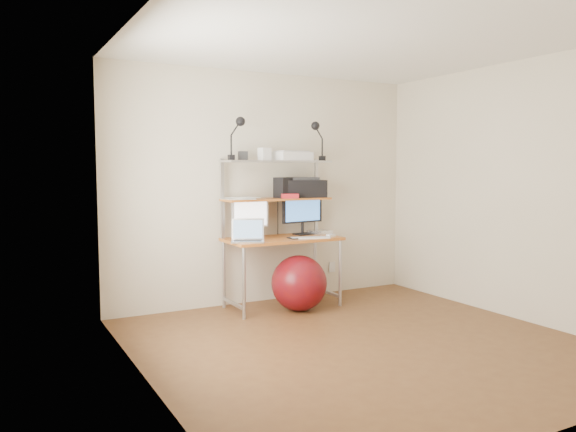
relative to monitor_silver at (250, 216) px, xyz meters
name	(u,v)px	position (x,y,z in m)	size (l,w,h in m)	color
room	(364,195)	(0.31, -1.57, 0.28)	(3.60, 3.60, 3.60)	brown
computer_desk	(280,217)	(0.31, -0.07, -0.02)	(1.20, 0.60, 1.57)	#C46E26
wall_outlet	(332,267)	(1.16, 0.21, -0.67)	(0.08, 0.01, 0.12)	silver
monitor_silver	(250,216)	(0.00, 0.00, 0.00)	(0.40, 0.15, 0.44)	silver
monitor_black	(302,210)	(0.64, 0.01, 0.03)	(0.53, 0.17, 0.53)	black
laptop	(248,237)	(-0.13, -0.24, -0.19)	(0.40, 0.37, 0.28)	silver
keyboard	(310,238)	(0.54, -0.32, -0.23)	(0.41, 0.12, 0.01)	silver
mouse	(331,236)	(0.80, -0.31, -0.22)	(0.09, 0.06, 0.03)	silver
mac_mini	(320,232)	(0.84, -0.03, -0.21)	(0.21, 0.21, 0.04)	silver
phone	(293,238)	(0.37, -0.26, -0.23)	(0.08, 0.14, 0.01)	black
printer	(303,188)	(0.65, 0.03, 0.28)	(0.52, 0.41, 0.22)	black
nas_cube	(283,188)	(0.39, -0.01, 0.29)	(0.15, 0.15, 0.22)	black
red_box	(289,196)	(0.41, -0.11, 0.20)	(0.18, 0.12, 0.05)	red
scanner	(291,156)	(0.49, -0.01, 0.63)	(0.43, 0.31, 0.11)	silver
box_white	(265,154)	(0.14, -0.05, 0.64)	(0.11, 0.09, 0.13)	silver
box_grey	(243,156)	(-0.06, 0.05, 0.62)	(0.09, 0.09, 0.09)	#2C2C2E
clip_lamp_left	(238,128)	(-0.15, -0.06, 0.90)	(0.17, 0.10, 0.44)	black
clip_lamp_right	(317,132)	(0.76, -0.08, 0.88)	(0.17, 0.09, 0.42)	black
exercise_ball	(299,283)	(0.39, -0.36, -0.69)	(0.58, 0.58, 0.58)	maroon
paper_stack	(242,198)	(-0.10, -0.01, 0.19)	(0.37, 0.42, 0.02)	white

